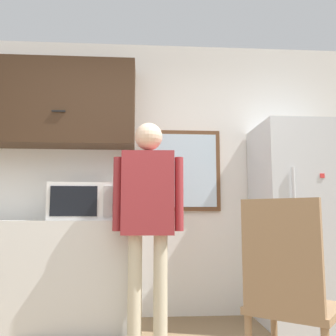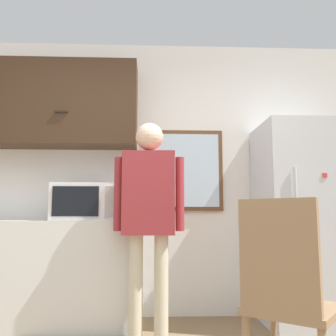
{
  "view_description": "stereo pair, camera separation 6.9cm",
  "coord_description": "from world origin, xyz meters",
  "px_view_note": "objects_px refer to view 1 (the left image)",
  "views": [
    {
      "loc": [
        -0.03,
        -1.59,
        0.94
      ],
      "look_at": [
        0.16,
        1.15,
        1.3
      ],
      "focal_mm": 40.0,
      "sensor_mm": 36.0,
      "label": 1
    },
    {
      "loc": [
        0.04,
        -1.59,
        0.94
      ],
      "look_at": [
        0.16,
        1.15,
        1.3
      ],
      "focal_mm": 40.0,
      "sensor_mm": 36.0,
      "label": 2
    }
  ],
  "objects_px": {
    "person": "(148,205)",
    "chair": "(289,289)",
    "refrigerator": "(301,223)",
    "microwave": "(84,202)"
  },
  "relations": [
    {
      "from": "chair",
      "to": "refrigerator",
      "type": "bearing_deg",
      "value": -77.2
    },
    {
      "from": "refrigerator",
      "to": "microwave",
      "type": "bearing_deg",
      "value": 177.96
    },
    {
      "from": "chair",
      "to": "person",
      "type": "bearing_deg",
      "value": -13.31
    },
    {
      "from": "refrigerator",
      "to": "chair",
      "type": "height_order",
      "value": "refrigerator"
    },
    {
      "from": "microwave",
      "to": "person",
      "type": "distance_m",
      "value": 0.69
    },
    {
      "from": "refrigerator",
      "to": "chair",
      "type": "bearing_deg",
      "value": -116.29
    },
    {
      "from": "person",
      "to": "microwave",
      "type": "bearing_deg",
      "value": 148.66
    },
    {
      "from": "person",
      "to": "chair",
      "type": "relative_size",
      "value": 1.64
    },
    {
      "from": "person",
      "to": "chair",
      "type": "bearing_deg",
      "value": -49.38
    },
    {
      "from": "refrigerator",
      "to": "chair",
      "type": "distance_m",
      "value": 1.47
    }
  ]
}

